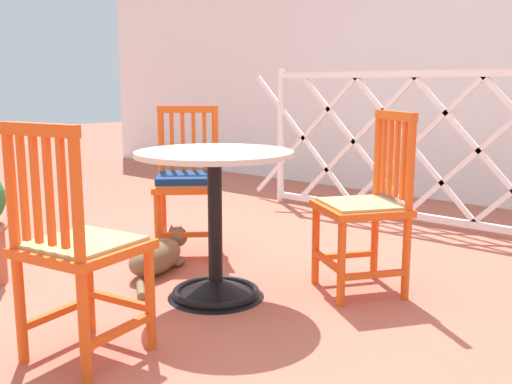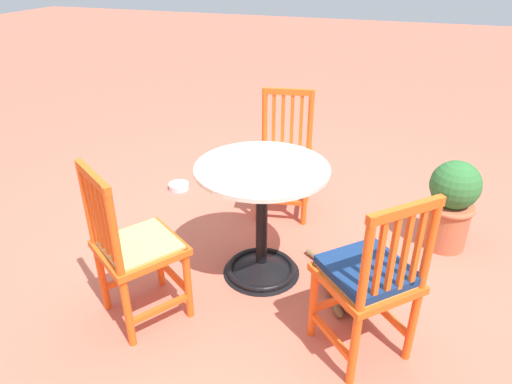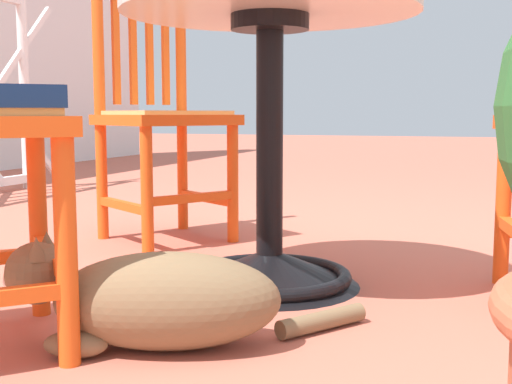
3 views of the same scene
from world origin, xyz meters
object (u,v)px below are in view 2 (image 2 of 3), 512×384
object	(u,v)px
orange_chair_facing_out	(285,158)
orange_chair_at_corner	(134,249)
cafe_table	(262,234)
tabby_cat	(345,285)
pet_water_bowl	(179,186)
orange_chair_tucked_in	(369,278)
terracotta_planter	(451,203)

from	to	relation	value
orange_chair_facing_out	orange_chair_at_corner	size ratio (longest dim) A/B	1.00
cafe_table	tabby_cat	world-z (taller)	cafe_table
tabby_cat	orange_chair_facing_out	bearing A→B (deg)	-54.86
orange_chair_facing_out	tabby_cat	distance (m)	1.13
cafe_table	pet_water_bowl	xyz separation A→B (m)	(1.02, -0.84, -0.26)
orange_chair_tucked_in	orange_chair_at_corner	bearing A→B (deg)	6.90
orange_chair_at_corner	tabby_cat	size ratio (longest dim) A/B	1.42
terracotta_planter	pet_water_bowl	xyz separation A→B (m)	(2.10, -0.15, -0.30)
terracotta_planter	tabby_cat	bearing A→B (deg)	54.48
orange_chair_tucked_in	tabby_cat	bearing A→B (deg)	-68.18
orange_chair_at_corner	terracotta_planter	xyz separation A→B (m)	(-1.58, -1.26, -0.11)
cafe_table	terracotta_planter	distance (m)	1.28
orange_chair_facing_out	orange_chair_tucked_in	world-z (taller)	same
orange_chair_at_corner	tabby_cat	bearing A→B (deg)	-154.44
tabby_cat	terracotta_planter	bearing A→B (deg)	-125.52
pet_water_bowl	orange_chair_facing_out	bearing A→B (deg)	178.02
cafe_table	orange_chair_tucked_in	bearing A→B (deg)	147.55
cafe_table	tabby_cat	bearing A→B (deg)	171.88
cafe_table	tabby_cat	distance (m)	0.57
orange_chair_at_corner	pet_water_bowl	xyz separation A→B (m)	(0.52, -1.41, -0.41)
cafe_table	orange_chair_at_corner	world-z (taller)	orange_chair_at_corner
terracotta_planter	orange_chair_tucked_in	bearing A→B (deg)	69.94
terracotta_planter	pet_water_bowl	size ratio (longest dim) A/B	3.65
terracotta_planter	orange_chair_facing_out	bearing A→B (deg)	-5.55
orange_chair_at_corner	terracotta_planter	bearing A→B (deg)	-141.36
orange_chair_at_corner	pet_water_bowl	bearing A→B (deg)	-69.75
orange_chair_facing_out	pet_water_bowl	bearing A→B (deg)	-1.98
pet_water_bowl	orange_chair_tucked_in	bearing A→B (deg)	143.14
orange_chair_facing_out	cafe_table	bearing A→B (deg)	96.52
orange_chair_at_corner	pet_water_bowl	world-z (taller)	orange_chair_at_corner
orange_chair_tucked_in	terracotta_planter	bearing A→B (deg)	-110.06
orange_chair_facing_out	terracotta_planter	bearing A→B (deg)	174.45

